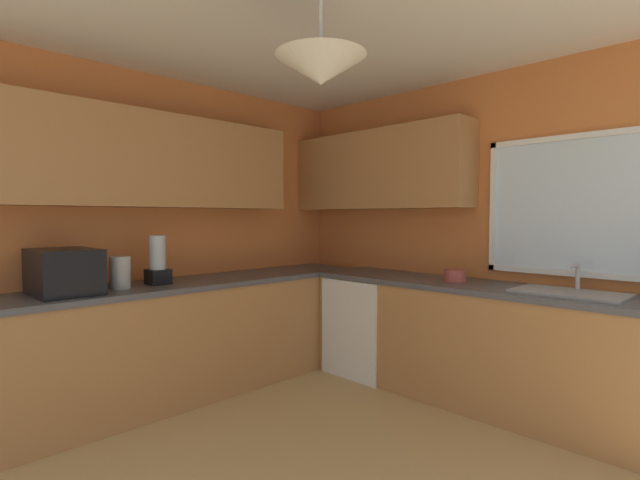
% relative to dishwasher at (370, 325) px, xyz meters
% --- Properties ---
extents(room_shell, '(4.05, 4.02, 2.56)m').
position_rel_dishwasher_xyz_m(room_shell, '(0.17, -1.03, 1.39)').
color(room_shell, '#D17238').
rests_on(room_shell, ground_plane).
extents(counter_run_left, '(0.65, 3.63, 0.88)m').
position_rel_dishwasher_xyz_m(counter_run_left, '(-0.66, -1.61, 0.02)').
color(counter_run_left, '#AD7542').
rests_on(counter_run_left, ground_plane).
extents(counter_run_back, '(3.14, 0.65, 0.88)m').
position_rel_dishwasher_xyz_m(counter_run_back, '(1.21, 0.03, 0.02)').
color(counter_run_back, '#AD7542').
rests_on(counter_run_back, ground_plane).
extents(dishwasher, '(0.60, 0.60, 0.84)m').
position_rel_dishwasher_xyz_m(dishwasher, '(0.00, 0.00, 0.00)').
color(dishwasher, white).
rests_on(dishwasher, ground_plane).
extents(microwave, '(0.48, 0.36, 0.29)m').
position_rel_dishwasher_xyz_m(microwave, '(-0.66, -2.28, 0.61)').
color(microwave, black).
rests_on(microwave, counter_run_left).
extents(kettle, '(0.14, 0.14, 0.22)m').
position_rel_dishwasher_xyz_m(kettle, '(-0.64, -1.93, 0.57)').
color(kettle, '#B7B7BC').
rests_on(kettle, counter_run_left).
extents(sink_assembly, '(0.66, 0.40, 0.19)m').
position_rel_dishwasher_xyz_m(sink_assembly, '(1.62, 0.04, 0.47)').
color(sink_assembly, '#9EA0A5').
rests_on(sink_assembly, counter_run_back).
extents(bowl, '(0.16, 0.16, 0.09)m').
position_rel_dishwasher_xyz_m(bowl, '(0.81, 0.03, 0.51)').
color(bowl, '#B74C42').
rests_on(bowl, counter_run_back).
extents(blender_appliance, '(0.15, 0.15, 0.36)m').
position_rel_dishwasher_xyz_m(blender_appliance, '(-0.66, -1.65, 0.63)').
color(blender_appliance, black).
rests_on(blender_appliance, counter_run_left).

